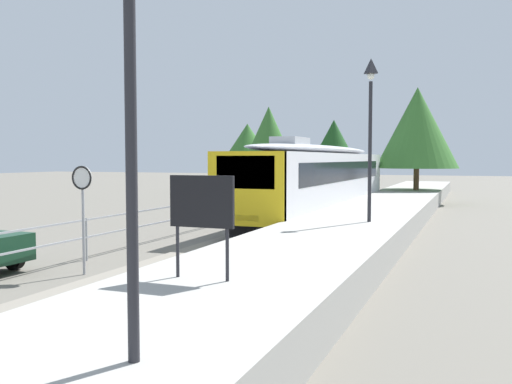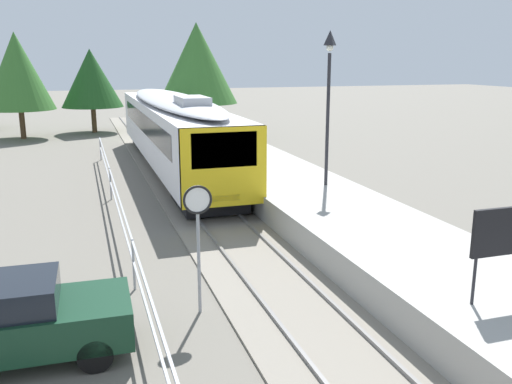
% 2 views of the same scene
% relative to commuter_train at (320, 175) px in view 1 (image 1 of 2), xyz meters
% --- Properties ---
extents(ground_plane, '(160.00, 160.00, 0.00)m').
position_rel_commuter_train_xyz_m(ground_plane, '(-3.00, -3.93, -2.15)').
color(ground_plane, '#6B665B').
extents(track_rails, '(3.20, 60.00, 0.14)m').
position_rel_commuter_train_xyz_m(track_rails, '(0.00, -3.93, -2.11)').
color(track_rails, gray).
rests_on(track_rails, ground).
extents(commuter_train, '(2.82, 19.77, 3.74)m').
position_rel_commuter_train_xyz_m(commuter_train, '(0.00, 0.00, 0.00)').
color(commuter_train, silver).
rests_on(commuter_train, track_rails).
extents(station_platform, '(3.90, 60.00, 0.90)m').
position_rel_commuter_train_xyz_m(station_platform, '(3.25, -3.93, -1.70)').
color(station_platform, '#A8A59E').
rests_on(station_platform, ground).
extents(platform_lamp_mid_platform, '(0.34, 0.34, 5.35)m').
position_rel_commuter_train_xyz_m(platform_lamp_mid_platform, '(4.01, -8.73, 2.48)').
color(platform_lamp_mid_platform, '#232328').
rests_on(platform_lamp_mid_platform, station_platform).
extents(platform_notice_board, '(1.20, 0.08, 1.80)m').
position_rel_commuter_train_xyz_m(platform_notice_board, '(2.87, -18.61, 0.04)').
color(platform_notice_board, '#232328').
rests_on(platform_notice_board, station_platform).
extents(speed_limit_sign, '(0.61, 0.10, 2.81)m').
position_rel_commuter_train_xyz_m(speed_limit_sign, '(-2.08, -15.59, -0.02)').
color(speed_limit_sign, '#9EA0A5').
rests_on(speed_limit_sign, ground).
extents(carpark_fence, '(0.06, 36.06, 1.25)m').
position_rel_commuter_train_xyz_m(carpark_fence, '(-3.30, -13.93, -1.24)').
color(carpark_fence, '#9EA0A5').
rests_on(carpark_fence, ground).
extents(tree_behind_carpark, '(4.63, 4.63, 7.08)m').
position_rel_commuter_train_xyz_m(tree_behind_carpark, '(-7.98, 14.24, 2.37)').
color(tree_behind_carpark, brown).
rests_on(tree_behind_carpark, ground).
extents(tree_behind_station_far, '(5.41, 5.41, 7.71)m').
position_rel_commuter_train_xyz_m(tree_behind_station_far, '(3.60, 11.28, 2.87)').
color(tree_behind_station_far, brown).
rests_on(tree_behind_station_far, ground).
extents(tree_distant_left, '(5.46, 5.46, 6.21)m').
position_rel_commuter_train_xyz_m(tree_distant_left, '(-12.41, 20.60, 2.00)').
color(tree_distant_left, brown).
rests_on(tree_distant_left, ground).
extents(tree_distant_centre, '(4.42, 4.42, 6.05)m').
position_rel_commuter_train_xyz_m(tree_distant_centre, '(-3.23, 16.26, 1.81)').
color(tree_distant_centre, brown).
rests_on(tree_distant_centre, ground).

